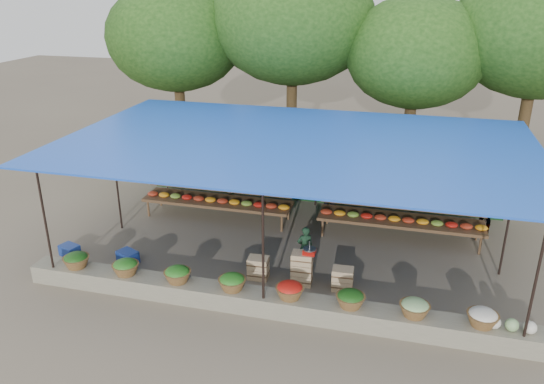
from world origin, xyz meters
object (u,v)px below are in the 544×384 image
(vendor_seated, at_px, (305,247))
(blue_crate_front, at_px, (70,250))
(crate_counter, at_px, (301,271))
(blue_crate_back, at_px, (128,257))
(weighing_scale, at_px, (309,251))

(vendor_seated, xyz_separation_m, blue_crate_front, (-5.67, -0.88, -0.38))
(crate_counter, distance_m, vendor_seated, 0.77)
(crate_counter, bearing_deg, vendor_seated, 94.30)
(vendor_seated, bearing_deg, blue_crate_front, -15.47)
(crate_counter, distance_m, blue_crate_back, 4.18)
(weighing_scale, distance_m, blue_crate_front, 5.96)
(crate_counter, relative_size, blue_crate_front, 5.29)
(weighing_scale, xyz_separation_m, vendor_seated, (-0.24, 0.74, -0.32))
(vendor_seated, xyz_separation_m, blue_crate_back, (-4.12, -0.84, -0.38))
(weighing_scale, height_order, blue_crate_back, weighing_scale)
(vendor_seated, height_order, blue_crate_back, vendor_seated)
(weighing_scale, relative_size, blue_crate_back, 0.64)
(crate_counter, xyz_separation_m, vendor_seated, (-0.06, 0.74, 0.21))
(crate_counter, xyz_separation_m, weighing_scale, (0.18, 0.00, 0.53))
(blue_crate_back, bearing_deg, vendor_seated, 36.35)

